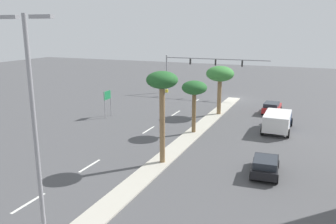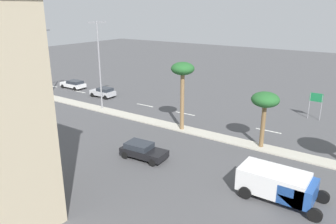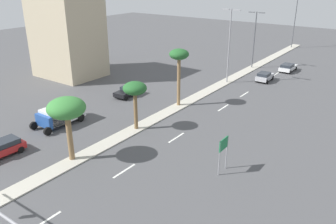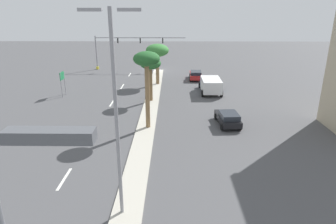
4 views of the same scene
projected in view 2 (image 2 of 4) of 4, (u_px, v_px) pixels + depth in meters
name	position (u px, v px, depth m)	size (l,w,h in m)	color
ground_plane	(166.00, 125.00, 37.14)	(160.00, 160.00, 0.00)	#4C4C4F
median_curb	(111.00, 112.00, 41.85)	(1.80, 78.59, 0.12)	#B7B2A3
lane_stripe_center	(268.00, 131.00, 35.43)	(0.20, 2.80, 0.01)	silver
lane_stripe_rear	(185.00, 114.00, 41.22)	(0.20, 2.80, 0.01)	silver
lane_stripe_near	(145.00, 105.00, 44.75)	(0.20, 2.80, 0.01)	silver
lane_stripe_right	(79.00, 92.00, 52.03)	(0.20, 2.80, 0.01)	silver
lane_stripe_front	(52.00, 86.00, 55.82)	(0.20, 2.80, 0.01)	silver
directional_road_sign	(316.00, 100.00, 38.50)	(0.10, 1.49, 3.22)	gray
palm_tree_leading	(265.00, 101.00, 29.80)	(2.57, 2.57, 5.38)	brown
palm_tree_right	(183.00, 73.00, 33.79)	(2.45, 2.45, 7.36)	olive
street_lamp_rear	(99.00, 60.00, 41.08)	(2.90, 0.24, 11.16)	gray
street_lamp_right	(44.00, 58.00, 46.83)	(2.90, 0.24, 9.81)	#515459
sedan_black_outboard	(143.00, 150.00, 28.78)	(2.25, 4.26, 1.40)	black
sedan_silver_front	(103.00, 92.00, 48.68)	(2.01, 3.85, 1.46)	#B2B2B7
sedan_white_far	(74.00, 84.00, 53.95)	(2.09, 4.45, 1.38)	silver
box_truck	(280.00, 184.00, 22.42)	(2.77, 5.84, 2.06)	#234C99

